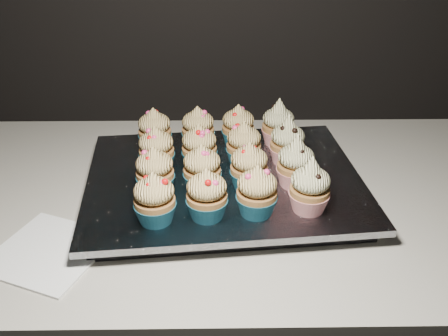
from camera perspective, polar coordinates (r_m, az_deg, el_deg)
worktop at (r=0.92m, az=10.36°, el=-3.42°), size 2.44×0.64×0.04m
napkin at (r=0.79m, az=-19.37°, el=-9.00°), size 0.20×0.20×0.00m
baking_tray at (r=0.88m, az=0.00°, el=-2.21°), size 0.46×0.37×0.02m
foil_lining at (r=0.87m, az=0.00°, el=-1.26°), size 0.50×0.41×0.01m
cupcake_0 at (r=0.74m, az=-7.94°, el=-3.58°), size 0.06×0.06×0.08m
cupcake_1 at (r=0.74m, az=-1.98°, el=-3.14°), size 0.06×0.06×0.08m
cupcake_2 at (r=0.75m, az=3.77°, el=-2.77°), size 0.06×0.06×0.08m
cupcake_3 at (r=0.77m, az=9.79°, el=-2.22°), size 0.06×0.06×0.10m
cupcake_4 at (r=0.81m, az=-7.90°, el=-0.45°), size 0.06×0.06×0.08m
cupcake_5 at (r=0.81m, az=-2.52°, el=-0.17°), size 0.06×0.06×0.08m
cupcake_6 at (r=0.82m, az=2.87°, el=0.09°), size 0.06×0.06×0.08m
cupcake_7 at (r=0.83m, az=8.19°, el=0.49°), size 0.06×0.06×0.10m
cupcake_8 at (r=0.88m, az=-7.72°, el=2.05°), size 0.06×0.06×0.08m
cupcake_9 at (r=0.88m, az=-2.83°, el=2.33°), size 0.06×0.06×0.08m
cupcake_10 at (r=0.89m, az=2.27°, el=2.63°), size 0.06×0.06×0.08m
cupcake_11 at (r=0.90m, az=7.25°, el=2.92°), size 0.06×0.06×0.10m
cupcake_12 at (r=0.95m, az=-7.92°, el=4.25°), size 0.06×0.06×0.08m
cupcake_13 at (r=0.95m, az=-2.99°, el=4.49°), size 0.06×0.06×0.08m
cupcake_14 at (r=0.96m, az=1.63°, el=4.71°), size 0.06×0.06×0.08m
cupcake_15 at (r=0.97m, az=6.21°, el=4.96°), size 0.06×0.06×0.10m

